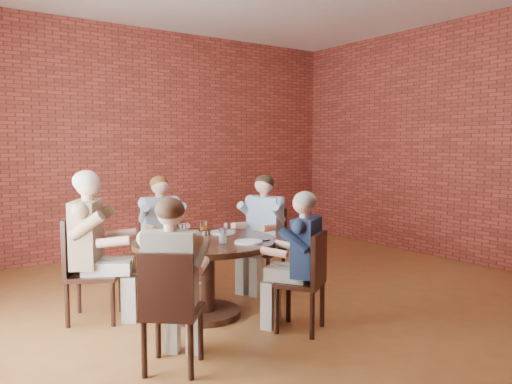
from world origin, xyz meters
TOP-DOWN VIEW (x-y plane):
  - floor at (0.00, 0.00)m, footprint 7.00×7.00m
  - wall_back at (0.00, 3.50)m, footprint 7.00×0.00m
  - wall_right at (3.25, 0.00)m, footprint 0.00×7.00m
  - dining_table at (-0.85, 0.40)m, footprint 1.38×1.38m
  - chair_a at (0.23, 0.87)m, footprint 0.54×0.54m
  - diner_a at (0.15, 0.84)m, footprint 0.78×0.72m
  - chair_b at (-0.77, 1.61)m, footprint 0.43×0.43m
  - diner_b at (-0.78, 1.53)m, footprint 0.54×0.65m
  - chair_c at (-1.82, 0.96)m, footprint 0.63×0.63m
  - diner_c at (-1.74, 0.91)m, footprint 0.90×0.85m
  - chair_d at (-1.64, -0.53)m, footprint 0.56×0.56m
  - diner_d at (-1.59, -0.47)m, footprint 0.76×0.77m
  - chair_e at (-0.30, -0.47)m, footprint 0.53×0.53m
  - diner_e at (-0.34, -0.41)m, footprint 0.71×0.74m
  - plate_a at (-0.52, 0.60)m, footprint 0.26×0.26m
  - plate_b at (-0.98, 0.84)m, footprint 0.26×0.26m
  - plate_c at (-1.32, 0.49)m, footprint 0.26×0.26m
  - plate_d at (-0.59, 0.02)m, footprint 0.26×0.26m
  - glass_a at (-0.58, 0.40)m, footprint 0.07×0.07m
  - glass_b at (-0.71, 0.65)m, footprint 0.07×0.07m
  - glass_c at (-0.95, 0.65)m, footprint 0.07×0.07m
  - glass_d at (-1.02, 0.57)m, footprint 0.07×0.07m
  - glass_e at (-1.17, 0.37)m, footprint 0.07×0.07m
  - glass_f at (-1.00, 0.11)m, footprint 0.07×0.07m
  - glass_g at (-0.80, 0.14)m, footprint 0.07×0.07m
  - smartphone at (-0.41, 0.07)m, footprint 0.11×0.17m

SIDE VIEW (x-z plane):
  - floor at x=0.00m, z-range 0.00..0.00m
  - chair_e at x=-0.30m, z-range 0.04..0.93m
  - chair_d at x=-1.64m, z-range 0.04..0.94m
  - chair_b at x=-0.77m, z-range 0.04..0.95m
  - chair_a at x=0.23m, z-range 0.04..0.96m
  - chair_c at x=-1.82m, z-range 0.04..1.02m
  - dining_table at x=-0.85m, z-range 0.15..0.90m
  - diner_e at x=-0.34m, z-range 0.00..1.24m
  - diner_d at x=-1.59m, z-range 0.00..1.27m
  - diner_b at x=-0.78m, z-range 0.00..1.29m
  - diner_a at x=0.15m, z-range 0.00..1.30m
  - diner_c at x=-1.74m, z-range 0.00..1.41m
  - smartphone at x=-0.41m, z-range 0.75..0.76m
  - plate_a at x=-0.52m, z-range 0.75..0.76m
  - plate_b at x=-0.98m, z-range 0.75..0.76m
  - plate_c at x=-1.32m, z-range 0.75..0.76m
  - plate_d at x=-0.59m, z-range 0.75..0.76m
  - glass_a at x=-0.58m, z-range 0.75..0.89m
  - glass_b at x=-0.71m, z-range 0.75..0.89m
  - glass_c at x=-0.95m, z-range 0.75..0.89m
  - glass_d at x=-1.02m, z-range 0.75..0.89m
  - glass_e at x=-1.17m, z-range 0.75..0.89m
  - glass_f at x=-1.00m, z-range 0.75..0.89m
  - glass_g at x=-0.80m, z-range 0.75..0.89m
  - wall_back at x=0.00m, z-range -1.80..5.20m
  - wall_right at x=3.25m, z-range -1.80..5.20m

